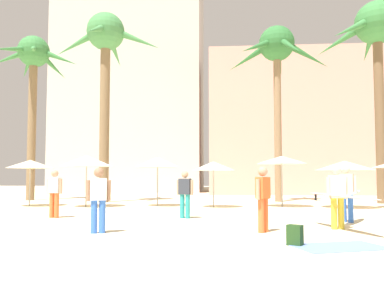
# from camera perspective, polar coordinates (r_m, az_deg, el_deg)

# --- Properties ---
(ground) EXTENTS (120.00, 120.00, 0.00)m
(ground) POSITION_cam_1_polar(r_m,az_deg,el_deg) (6.61, -3.55, -15.50)
(ground) COLOR beige
(hotel_pink) EXTENTS (16.93, 8.58, 12.05)m
(hotel_pink) POSITION_cam_1_polar(r_m,az_deg,el_deg) (36.79, 15.98, 3.84)
(hotel_pink) COLOR #DB9989
(hotel_pink) RESTS_ON ground
(hotel_tower_gray) EXTENTS (14.59, 10.70, 34.76)m
(hotel_tower_gray) POSITION_cam_1_polar(r_m,az_deg,el_deg) (45.39, -8.28, 17.13)
(hotel_tower_gray) COLOR #BCB7AD
(hotel_tower_gray) RESTS_ON ground
(palm_tree_far_left) EXTENTS (5.81, 5.44, 10.33)m
(palm_tree_far_left) POSITION_cam_1_polar(r_m,az_deg,el_deg) (27.29, -22.01, 11.56)
(palm_tree_far_left) COLOR brown
(palm_tree_far_left) RESTS_ON ground
(palm_tree_left) EXTENTS (6.45, 6.44, 10.99)m
(palm_tree_left) POSITION_cam_1_polar(r_m,az_deg,el_deg) (24.19, -12.40, 14.55)
(palm_tree_left) COLOR brown
(palm_tree_left) RESTS_ON ground
(palm_tree_right) EXTENTS (6.08, 6.26, 10.36)m
(palm_tree_right) POSITION_cam_1_polar(r_m,az_deg,el_deg) (24.46, 12.16, 13.72)
(palm_tree_right) COLOR #896B4C
(palm_tree_right) RESTS_ON ground
(palm_tree_far_right) EXTENTS (6.67, 6.87, 11.19)m
(palm_tree_far_right) POSITION_cam_1_polar(r_m,az_deg,el_deg) (24.98, 25.20, 15.16)
(palm_tree_far_right) COLOR brown
(palm_tree_far_right) RESTS_ON ground
(cafe_umbrella_0) EXTENTS (2.01, 2.01, 2.14)m
(cafe_umbrella_0) POSITION_cam_1_polar(r_m,az_deg,el_deg) (18.53, 3.12, -1.83)
(cafe_umbrella_0) COLOR gray
(cafe_umbrella_0) RESTS_ON ground
(cafe_umbrella_1) EXTENTS (2.51, 2.51, 2.45)m
(cafe_umbrella_1) POSITION_cam_1_polar(r_m,az_deg,el_deg) (19.51, -15.01, -1.04)
(cafe_umbrella_1) COLOR gray
(cafe_umbrella_1) RESTS_ON ground
(cafe_umbrella_2) EXTENTS (2.18, 2.18, 2.41)m
(cafe_umbrella_2) POSITION_cam_1_polar(r_m,az_deg,el_deg) (19.40, -5.00, -1.24)
(cafe_umbrella_2) COLOR gray
(cafe_umbrella_2) RESTS_ON ground
(cafe_umbrella_4) EXTENTS (2.36, 2.36, 2.41)m
(cafe_umbrella_4) POSITION_cam_1_polar(r_m,az_deg,el_deg) (19.27, 12.84, -0.92)
(cafe_umbrella_4) COLOR gray
(cafe_umbrella_4) RESTS_ON ground
(cafe_umbrella_5) EXTENTS (2.67, 2.67, 2.15)m
(cafe_umbrella_5) POSITION_cam_1_polar(r_m,az_deg,el_deg) (19.38, 21.24, -1.64)
(cafe_umbrella_5) COLOR gray
(cafe_umbrella_5) RESTS_ON ground
(cafe_umbrella_6) EXTENTS (2.24, 2.24, 2.25)m
(cafe_umbrella_6) POSITION_cam_1_polar(r_m,az_deg,el_deg) (20.81, -22.37, -1.42)
(cafe_umbrella_6) COLOR gray
(cafe_umbrella_6) RESTS_ON ground
(beach_towel) EXTENTS (2.05, 1.59, 0.01)m
(beach_towel) POSITION_cam_1_polar(r_m,az_deg,el_deg) (8.52, 20.58, -12.53)
(beach_towel) COLOR #6684E0
(beach_towel) RESTS_ON ground
(backpack) EXTENTS (0.35, 0.34, 0.42)m
(backpack) POSITION_cam_1_polar(r_m,az_deg,el_deg) (8.40, 14.71, -11.42)
(backpack) COLOR #20401B
(backpack) RESTS_ON ground
(person_far_left) EXTENTS (1.59, 2.47, 1.76)m
(person_far_left) POSITION_cam_1_polar(r_m,az_deg,el_deg) (13.05, 21.66, -5.19)
(person_far_left) COLOR blue
(person_far_left) RESTS_ON ground
(person_far_right) EXTENTS (1.21, 3.18, 1.70)m
(person_far_right) POSITION_cam_1_polar(r_m,az_deg,el_deg) (11.19, 20.45, -5.64)
(person_far_right) COLOR gold
(person_far_right) RESTS_ON ground
(person_mid_right) EXTENTS (0.61, 0.31, 1.64)m
(person_mid_right) POSITION_cam_1_polar(r_m,az_deg,el_deg) (14.42, -19.29, -5.23)
(person_mid_right) COLOR orange
(person_mid_right) RESTS_ON ground
(person_near_left) EXTENTS (0.60, 0.33, 1.61)m
(person_near_left) POSITION_cam_1_polar(r_m,az_deg,el_deg) (13.45, -1.03, -5.65)
(person_near_left) COLOR teal
(person_near_left) RESTS_ON ground
(person_mid_center) EXTENTS (0.60, 0.33, 1.62)m
(person_mid_center) POSITION_cam_1_polar(r_m,az_deg,el_deg) (10.12, -13.40, -6.19)
(person_mid_center) COLOR blue
(person_mid_center) RESTS_ON ground
(person_near_right) EXTENTS (0.43, 0.55, 1.65)m
(person_near_right) POSITION_cam_1_polar(r_m,az_deg,el_deg) (10.17, 10.23, -6.12)
(person_near_right) COLOR orange
(person_near_right) RESTS_ON ground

